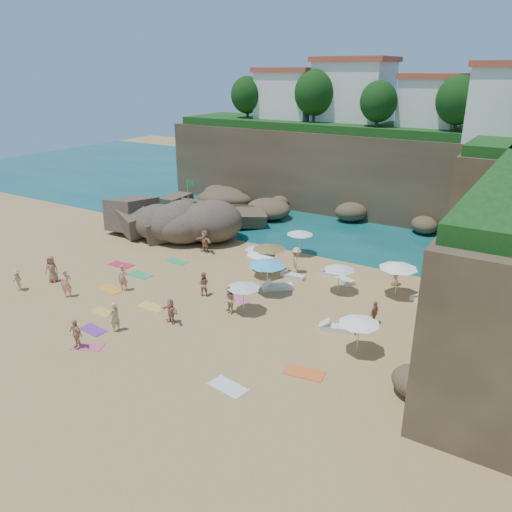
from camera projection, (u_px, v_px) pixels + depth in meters
The scene contains 49 objects.
ground at pixel (207, 292), 33.04m from camera, with size 120.00×120.00×0.00m, color tan.
seawater at pixel (365, 198), 56.95m from camera, with size 120.00×120.00×0.00m, color #0C4751.
cliff_back at pixel (369, 172), 50.58m from camera, with size 44.00×8.00×8.00m, color brown.
rock_promontory at pixel (214, 213), 51.18m from camera, with size 12.00×7.00×2.00m, color brown, non-canonical shape.
clifftop_buildings at pixel (388, 98), 48.18m from camera, with size 28.48×9.48×7.00m.
clifftop_trees at pixel (386, 102), 42.28m from camera, with size 35.60×23.82×4.40m.
marina_masts at pixel (243, 159), 63.98m from camera, with size 3.10×0.10×6.00m.
rock_outcrop at pixel (167, 238), 43.71m from camera, with size 8.85×6.63×3.54m, color brown, non-canonical shape.
flag_pole at pixel (189, 195), 47.66m from camera, with size 0.78×0.21×4.04m.
parasol_0 at pixel (300, 232), 39.13m from camera, with size 2.12×2.12×2.00m.
parasol_1 at pixel (261, 252), 34.84m from camera, with size 2.13×2.13×2.01m.
parasol_2 at pixel (340, 267), 32.43m from camera, with size 2.03×2.03×1.92m.
parasol_3 at pixel (472, 289), 29.37m from camera, with size 2.00×2.00×1.89m.
parasol_5 at pixel (259, 248), 36.07m from camera, with size 2.02×2.02×1.91m.
parasol_6 at pixel (269, 247), 35.28m from camera, with size 2.40×2.40×2.27m.
parasol_8 at pixel (399, 265), 31.71m from camera, with size 2.48×2.48×2.35m.
parasol_9 at pixel (243, 285), 29.73m from camera, with size 2.05×2.05×1.94m.
parasol_10 at pixel (267, 263), 32.15m from camera, with size 2.48×2.48×2.34m.
parasol_11 at pixel (359, 321), 25.38m from camera, with size 2.15×2.15×2.03m.
lounger_0 at pixel (293, 276), 35.31m from camera, with size 1.78×0.59×0.28m, color silver.
lounger_1 at pixel (333, 275), 35.44m from camera, with size 1.87×0.62×0.29m, color silver.
lounger_2 at pixel (278, 287), 33.44m from camera, with size 2.06×0.69×0.32m, color white.
lounger_3 at pixel (342, 279), 34.67m from camera, with size 1.98×0.66×0.31m, color silver.
lounger_4 at pixel (424, 301), 31.42m from camera, with size 1.77×0.59×0.28m, color white.
lounger_5 at pixel (337, 328), 28.13m from camera, with size 2.00×0.67×0.31m, color silver.
towel_1 at pixel (88, 346), 26.58m from camera, with size 1.66×0.83×0.03m, color #CD4F67.
towel_2 at pixel (110, 289), 33.48m from camera, with size 1.88×0.94×0.03m, color orange.
towel_3 at pixel (140, 275), 35.80m from camera, with size 1.83×0.91×0.03m, color #2D9E5B.
towel_4 at pixel (103, 312), 30.32m from camera, with size 1.55×0.77×0.03m, color gold.
towel_6 at pixel (93, 330), 28.26m from camera, with size 1.65×0.83×0.03m, color #762D93.
towel_7 at pixel (121, 265), 37.59m from camera, with size 1.92×0.96×0.03m, color red.
towel_9 at pixel (238, 299), 32.00m from camera, with size 1.61×0.81×0.03m, color #CC4F88.
towel_10 at pixel (304, 373), 24.28m from camera, with size 1.94×0.97×0.03m, color orange.
towel_11 at pixel (177, 261), 38.27m from camera, with size 1.72×0.86×0.03m, color green.
towel_12 at pixel (152, 307), 30.96m from camera, with size 1.77×0.89×0.03m, color #F2AF3F.
towel_13 at pixel (228, 387), 23.20m from camera, with size 1.86×0.93×0.03m, color silver.
person_stand_0 at pixel (66, 284), 32.02m from camera, with size 0.68×0.45×1.87m, color #E39877.
person_stand_1 at pixel (203, 284), 32.33m from camera, with size 0.79×0.61×1.62m, color #B07A58.
person_stand_2 at pixel (296, 260), 35.83m from camera, with size 1.25×0.52×1.94m, color #E6A882.
person_stand_3 at pixel (375, 313), 28.66m from camera, with size 0.86×0.36×1.46m, color #9F714F.
person_stand_4 at pixel (395, 275), 33.88m from camera, with size 0.73×0.40×1.50m, color tan.
person_stand_5 at pixel (205, 241), 39.90m from camera, with size 1.72×0.49×1.86m, color #AC7756.
person_stand_6 at pixel (115, 317), 27.87m from camera, with size 0.64×0.42×1.76m, color tan.
person_lie_0 at pixel (19, 288), 33.24m from camera, with size 0.93×1.44×0.38m, color tan.
person_lie_1 at pixel (77, 345), 26.40m from camera, with size 0.96×1.64×0.40m, color #DFA17F.
person_lie_2 at pixel (53, 278), 34.61m from camera, with size 0.90×1.84×0.49m, color #97624B.
person_lie_3 at pixel (171, 320), 29.01m from camera, with size 1.37×1.48×0.39m, color tan.
person_lie_4 at pixel (124, 288), 33.20m from camera, with size 0.65×1.78×0.43m, color tan.
person_lie_5 at pixel (229, 308), 30.10m from camera, with size 0.82×1.69×0.64m, color #D4B379.
Camera 1 is at (18.53, -23.90, 13.91)m, focal length 35.00 mm.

